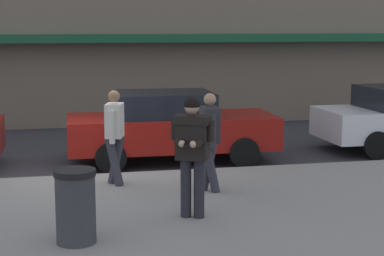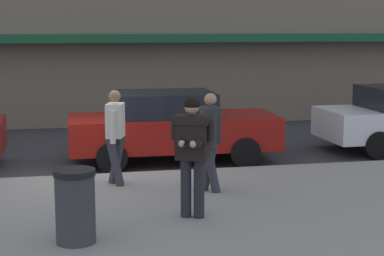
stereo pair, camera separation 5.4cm
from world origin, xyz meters
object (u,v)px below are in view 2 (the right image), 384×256
(pedestrian_in_light_coat, at_px, (115,131))
(trash_bin, at_px, (75,206))
(man_texting_on_phone, at_px, (192,144))
(pedestrian_with_bag, at_px, (210,136))
(parked_sedan_mid, at_px, (171,126))

(pedestrian_in_light_coat, height_order, trash_bin, pedestrian_in_light_coat)
(pedestrian_in_light_coat, relative_size, trash_bin, 1.74)
(pedestrian_in_light_coat, bearing_deg, man_texting_on_phone, -67.68)
(pedestrian_with_bag, xyz_separation_m, trash_bin, (-2.34, -2.23, -0.47))
(man_texting_on_phone, bearing_deg, pedestrian_with_bag, 67.07)
(man_texting_on_phone, xyz_separation_m, pedestrian_in_light_coat, (-0.92, 2.25, -0.14))
(man_texting_on_phone, height_order, trash_bin, man_texting_on_phone)
(parked_sedan_mid, height_order, pedestrian_with_bag, pedestrian_with_bag)
(pedestrian_in_light_coat, bearing_deg, trash_bin, -104.80)
(man_texting_on_phone, height_order, pedestrian_in_light_coat, man_texting_on_phone)
(pedestrian_in_light_coat, bearing_deg, parked_sedan_mid, 58.95)
(parked_sedan_mid, height_order, pedestrian_in_light_coat, pedestrian_in_light_coat)
(pedestrian_in_light_coat, height_order, pedestrian_with_bag, same)
(parked_sedan_mid, distance_m, pedestrian_with_bag, 3.18)
(parked_sedan_mid, xyz_separation_m, trash_bin, (-2.22, -5.39, -0.16))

